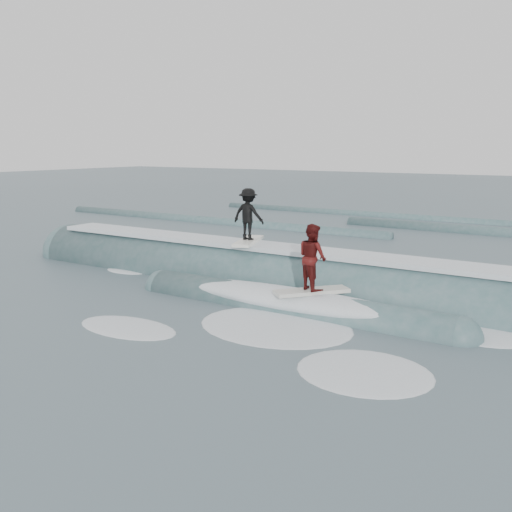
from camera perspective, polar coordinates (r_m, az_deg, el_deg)
The scene contains 6 objects.
ground at distance 15.76m, azimuth -4.22°, elevation -5.18°, with size 160.00×160.00×0.00m, color #40545E.
breaking_wave at distance 17.91m, azimuth 1.87°, elevation -3.06°, with size 21.45×3.99×2.43m.
surfer_black at distance 18.39m, azimuth -0.77°, elevation 3.96°, with size 1.16×2.07×1.76m.
surfer_red at distance 14.91m, azimuth 5.65°, elevation -0.45°, with size 1.71×1.88×1.84m.
whitewater at distance 13.99m, azimuth 2.41°, elevation -7.26°, with size 14.18×6.11×0.10m.
far_swells at distance 31.85m, azimuth 13.01°, elevation 2.79°, with size 40.11×8.65×0.80m.
Camera 1 is at (9.10, -12.10, 4.38)m, focal length 40.00 mm.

